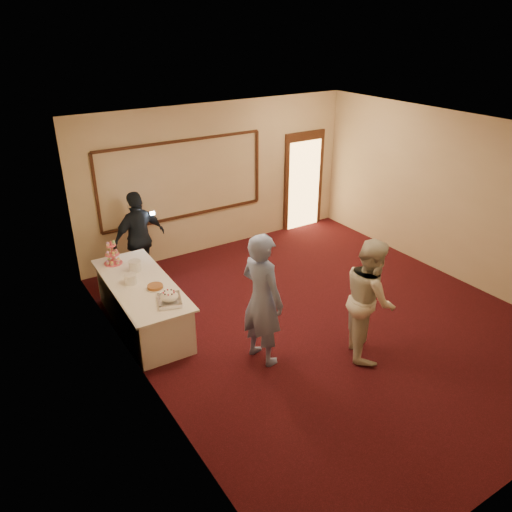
# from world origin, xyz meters

# --- Properties ---
(floor) EXTENTS (7.00, 7.00, 0.00)m
(floor) POSITION_xyz_m (0.00, 0.00, 0.00)
(floor) COLOR black
(floor) RESTS_ON ground
(room_walls) EXTENTS (6.04, 7.04, 3.02)m
(room_walls) POSITION_xyz_m (0.00, 0.00, 2.03)
(room_walls) COLOR beige
(room_walls) RESTS_ON floor
(wall_molding) EXTENTS (3.45, 0.04, 1.55)m
(wall_molding) POSITION_xyz_m (-0.80, 3.47, 1.60)
(wall_molding) COLOR #32190F
(wall_molding) RESTS_ON room_walls
(doorway) EXTENTS (1.05, 0.07, 2.20)m
(doorway) POSITION_xyz_m (2.15, 3.45, 1.08)
(doorway) COLOR #32190F
(doorway) RESTS_ON floor
(buffet_table) EXTENTS (0.99, 2.38, 0.77)m
(buffet_table) POSITION_xyz_m (-2.54, 1.43, 0.39)
(buffet_table) COLOR white
(buffet_table) RESTS_ON floor
(pavlova_tray) EXTENTS (0.43, 0.51, 0.17)m
(pavlova_tray) POSITION_xyz_m (-2.40, 0.65, 0.84)
(pavlova_tray) COLOR silver
(pavlova_tray) RESTS_ON buffet_table
(cupcake_stand) EXTENTS (0.30, 0.30, 0.44)m
(cupcake_stand) POSITION_xyz_m (-2.67, 2.31, 0.93)
(cupcake_stand) COLOR #DF4F62
(cupcake_stand) RESTS_ON buffet_table
(plate_stack_a) EXTENTS (0.19, 0.19, 0.16)m
(plate_stack_a) POSITION_xyz_m (-2.67, 1.48, 0.85)
(plate_stack_a) COLOR white
(plate_stack_a) RESTS_ON buffet_table
(plate_stack_b) EXTENTS (0.20, 0.20, 0.17)m
(plate_stack_b) POSITION_xyz_m (-2.46, 1.87, 0.85)
(plate_stack_b) COLOR white
(plate_stack_b) RESTS_ON buffet_table
(tart) EXTENTS (0.27, 0.27, 0.06)m
(tart) POSITION_xyz_m (-2.42, 1.14, 0.80)
(tart) COLOR white
(tart) RESTS_ON buffet_table
(man) EXTENTS (0.60, 0.79, 1.95)m
(man) POSITION_xyz_m (-1.43, -0.28, 0.98)
(man) COLOR #7A90D0
(man) RESTS_ON floor
(woman) EXTENTS (1.03, 1.10, 1.79)m
(woman) POSITION_xyz_m (-0.07, -0.96, 0.90)
(woman) COLOR silver
(woman) RESTS_ON floor
(guest) EXTENTS (1.08, 0.60, 1.74)m
(guest) POSITION_xyz_m (-2.01, 2.84, 0.87)
(guest) COLOR black
(guest) RESTS_ON floor
(camera_flash) EXTENTS (0.07, 0.05, 0.05)m
(camera_flash) POSITION_xyz_m (-1.78, 2.69, 1.35)
(camera_flash) COLOR white
(camera_flash) RESTS_ON guest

